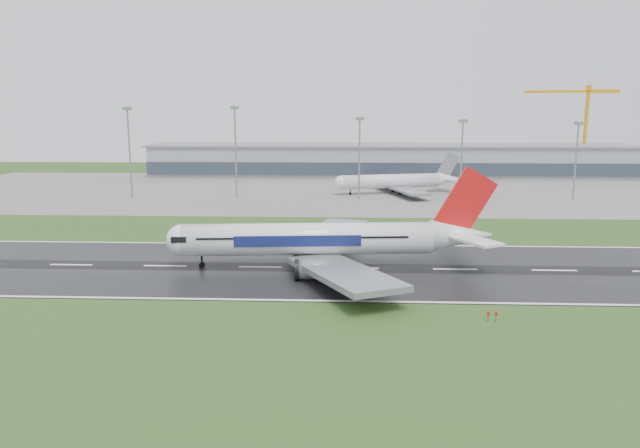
{
  "coord_description": "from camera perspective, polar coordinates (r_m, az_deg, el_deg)",
  "views": [
    {
      "loc": [
        -22.31,
        -117.87,
        31.48
      ],
      "look_at": [
        -28.17,
        12.0,
        7.0
      ],
      "focal_mm": 33.16,
      "sensor_mm": 36.0,
      "label": 1
    }
  ],
  "objects": [
    {
      "name": "parked_airliner",
      "position": [
        236.27,
        7.33,
        4.84
      ],
      "size": [
        64.92,
        62.45,
        15.56
      ],
      "primitive_type": null,
      "rotation": [
        0.0,
        0.0,
        0.29
      ],
      "color": "silver",
      "rests_on": "apron"
    },
    {
      "name": "ground",
      "position": [
        124.03,
        12.9,
        -4.32
      ],
      "size": [
        520.0,
        520.0,
        0.0
      ],
      "primitive_type": "plane",
      "color": "#264519",
      "rests_on": "ground"
    },
    {
      "name": "floodmast_4",
      "position": [
        233.78,
        23.44,
        5.41
      ],
      "size": [
        0.64,
        0.64,
        27.25
      ],
      "primitive_type": "cylinder",
      "color": "gray",
      "rests_on": "ground"
    },
    {
      "name": "floodmast_0",
      "position": [
        232.93,
        -17.88,
        6.4
      ],
      "size": [
        0.64,
        0.64,
        32.49
      ],
      "primitive_type": "cylinder",
      "color": "gray",
      "rests_on": "ground"
    },
    {
      "name": "floodmast_1",
      "position": [
        222.22,
        -8.14,
        6.67
      ],
      "size": [
        0.64,
        0.64,
        32.82
      ],
      "primitive_type": "cylinder",
      "color": "gray",
      "rests_on": "ground"
    },
    {
      "name": "floodmast_3",
      "position": [
        222.54,
        13.48,
        5.87
      ],
      "size": [
        0.64,
        0.64,
        28.04
      ],
      "primitive_type": "cylinder",
      "color": "gray",
      "rests_on": "ground"
    },
    {
      "name": "tower_crane",
      "position": [
        341.5,
        24.23,
        8.27
      ],
      "size": [
        45.72,
        11.75,
        45.46
      ],
      "primitive_type": null,
      "rotation": [
        0.0,
        0.0,
        -0.2
      ],
      "color": "orange",
      "rests_on": "ground"
    },
    {
      "name": "floodmast_2",
      "position": [
        218.59,
        3.82,
        6.16
      ],
      "size": [
        0.64,
        0.64,
        28.84
      ],
      "primitive_type": "cylinder",
      "color": "gray",
      "rests_on": "ground"
    },
    {
      "name": "terminal",
      "position": [
        304.64,
        6.81,
        6.08
      ],
      "size": [
        240.0,
        36.0,
        15.0
      ],
      "primitive_type": "cube",
      "color": "gray",
      "rests_on": "ground"
    },
    {
      "name": "apron",
      "position": [
        245.91,
        7.78,
        3.22
      ],
      "size": [
        400.0,
        130.0,
        0.08
      ],
      "primitive_type": "cube",
      "color": "slate",
      "rests_on": "ground"
    },
    {
      "name": "runway",
      "position": [
        124.01,
        12.9,
        -4.29
      ],
      "size": [
        400.0,
        45.0,
        0.1
      ],
      "primitive_type": "cube",
      "color": "black",
      "rests_on": "ground"
    },
    {
      "name": "main_airliner",
      "position": [
        121.05,
        1.08,
        0.45
      ],
      "size": [
        72.79,
        69.91,
        19.83
      ],
      "primitive_type": null,
      "rotation": [
        0.0,
        0.0,
        0.09
      ],
      "color": "white",
      "rests_on": "runway"
    }
  ]
}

